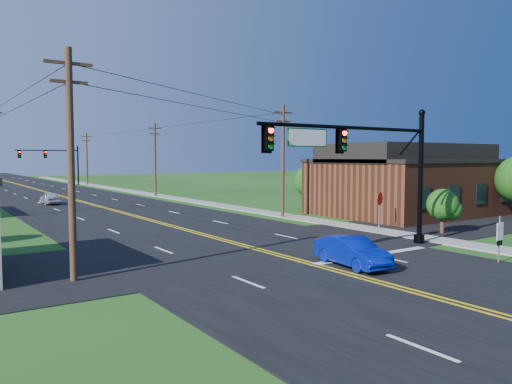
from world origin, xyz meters
TOP-DOWN VIEW (x-y plane):
  - ground at (0.00, 0.00)m, footprint 260.00×260.00m
  - road_main at (0.00, 50.00)m, footprint 16.00×220.00m
  - road_cross at (0.00, 12.00)m, footprint 70.00×10.00m
  - sidewalk at (10.50, 40.00)m, footprint 2.00×160.00m
  - signal_mast_main at (4.34, 8.00)m, footprint 11.30×0.60m
  - signal_mast_far at (4.44, 80.00)m, footprint 10.98×0.60m
  - brick_building at (20.00, 18.00)m, footprint 14.20×11.20m
  - utility_pole_left_a at (-9.50, 10.00)m, footprint 1.80×0.28m
  - utility_pole_right_a at (9.80, 22.00)m, footprint 1.80×0.28m
  - utility_pole_right_b at (9.80, 48.00)m, footprint 1.80×0.28m
  - utility_pole_right_c at (9.80, 78.00)m, footprint 1.80×0.28m
  - tree_right_back at (16.00, 26.00)m, footprint 3.00×3.00m
  - shrub_corner at (13.00, 9.50)m, footprint 2.00×2.00m
  - blue_car at (1.35, 5.80)m, footprint 1.85×4.17m
  - distant_car at (-3.33, 44.00)m, footprint 1.59×3.77m
  - route_sign at (7.50, 2.59)m, footprint 0.54×0.09m
  - stop_sign at (10.92, 12.84)m, footprint 0.88×0.33m

SIDE VIEW (x-z plane):
  - ground at x=0.00m, z-range 0.00..0.00m
  - road_main at x=0.00m, z-range 0.00..0.04m
  - road_cross at x=0.00m, z-range 0.00..0.04m
  - sidewalk at x=10.50m, z-range 0.00..0.08m
  - distant_car at x=-3.33m, z-range 0.00..1.27m
  - blue_car at x=1.35m, z-range 0.00..1.33m
  - route_sign at x=7.50m, z-range 0.18..2.35m
  - stop_sign at x=10.92m, z-range 0.56..3.13m
  - shrub_corner at x=13.00m, z-range 0.42..3.28m
  - brick_building at x=20.00m, z-range 0.00..4.70m
  - tree_right_back at x=16.00m, z-range 0.55..4.65m
  - signal_mast_far at x=4.44m, z-range 0.81..8.29m
  - utility_pole_left_a at x=-9.50m, z-range 0.22..9.22m
  - utility_pole_right_a at x=9.80m, z-range 0.22..9.22m
  - utility_pole_right_b at x=9.80m, z-range 0.22..9.22m
  - utility_pole_right_c at x=9.80m, z-range 0.22..9.22m
  - signal_mast_main at x=4.34m, z-range 1.01..8.49m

